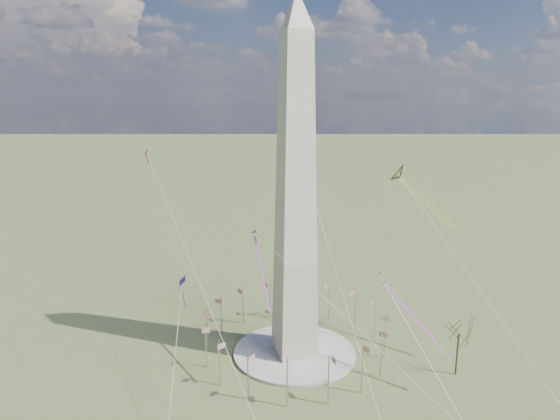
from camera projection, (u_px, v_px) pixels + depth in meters
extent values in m
plane|color=#455A2D|center=(294.00, 353.00, 147.44)|extent=(2000.00, 2000.00, 0.00)
cylinder|color=beige|center=(294.00, 352.00, 147.35)|extent=(36.00, 36.00, 0.80)
pyramid|color=silver|center=(297.00, 9.00, 126.08)|extent=(9.90, 9.90, 10.00)
cylinder|color=#B1B3B8|center=(375.00, 322.00, 153.36)|extent=(0.36, 0.36, 13.00)
cube|color=red|center=(373.00, 304.00, 153.39)|extent=(2.40, 0.08, 1.50)
cylinder|color=#B1B3B8|center=(355.00, 310.00, 162.08)|extent=(0.36, 0.36, 13.00)
cube|color=red|center=(352.00, 293.00, 161.87)|extent=(2.25, 0.99, 1.50)
cylinder|color=#B1B3B8|center=(329.00, 302.00, 168.35)|extent=(0.36, 0.36, 13.00)
cube|color=red|center=(326.00, 286.00, 167.76)|extent=(1.75, 1.75, 1.50)
cylinder|color=#B1B3B8|center=(300.00, 298.00, 171.21)|extent=(0.36, 0.36, 13.00)
cube|color=red|center=(296.00, 284.00, 170.16)|extent=(0.99, 2.25, 1.50)
cylinder|color=#B1B3B8|center=(270.00, 300.00, 170.24)|extent=(0.36, 0.36, 13.00)
cube|color=red|center=(267.00, 285.00, 168.69)|extent=(0.08, 2.40, 1.50)
cylinder|color=#B1B3B8|center=(243.00, 305.00, 165.57)|extent=(0.36, 0.36, 13.00)
cube|color=red|center=(240.00, 291.00, 163.59)|extent=(0.99, 2.25, 1.50)
cylinder|color=#B1B3B8|center=(221.00, 315.00, 157.93)|extent=(0.36, 0.36, 13.00)
cube|color=red|center=(218.00, 301.00, 155.63)|extent=(1.75, 1.75, 1.50)
cylinder|color=#B1B3B8|center=(208.00, 329.00, 148.46)|extent=(0.36, 0.36, 13.00)
cube|color=red|center=(206.00, 315.00, 146.02)|extent=(2.25, 0.99, 1.50)
cylinder|color=#B1B3B8|center=(206.00, 346.00, 138.62)|extent=(0.36, 0.36, 13.00)
cube|color=red|center=(206.00, 330.00, 136.23)|extent=(2.40, 0.08, 1.50)
cylinder|color=#B1B3B8|center=(219.00, 363.00, 129.90)|extent=(0.36, 0.36, 13.00)
cube|color=red|center=(222.00, 346.00, 127.74)|extent=(2.25, 0.99, 1.50)
cylinder|color=#B1B3B8|center=(248.00, 376.00, 123.63)|extent=(0.36, 0.36, 13.00)
cube|color=red|center=(252.00, 358.00, 121.85)|extent=(1.75, 1.75, 1.50)
cylinder|color=#B1B3B8|center=(287.00, 383.00, 120.76)|extent=(0.36, 0.36, 13.00)
cube|color=red|center=(293.00, 363.00, 119.46)|extent=(0.99, 2.25, 1.50)
cylinder|color=#B1B3B8|center=(328.00, 381.00, 121.74)|extent=(0.36, 0.36, 13.00)
cube|color=red|center=(334.00, 360.00, 120.93)|extent=(0.08, 2.40, 1.50)
cylinder|color=#B1B3B8|center=(362.00, 370.00, 126.40)|extent=(0.36, 0.36, 13.00)
cube|color=red|center=(366.00, 349.00, 126.03)|extent=(0.99, 2.25, 1.50)
cylinder|color=#B1B3B8|center=(381.00, 354.00, 134.05)|extent=(0.36, 0.36, 13.00)
cube|color=red|center=(383.00, 334.00, 133.99)|extent=(1.75, 1.75, 1.50)
cylinder|color=#B1B3B8|center=(385.00, 337.00, 143.52)|extent=(0.36, 0.36, 13.00)
cube|color=red|center=(385.00, 318.00, 143.60)|extent=(2.25, 0.99, 1.50)
cylinder|color=#46362A|center=(457.00, 354.00, 135.13)|extent=(0.49, 0.49, 11.92)
cube|color=orange|center=(428.00, 202.00, 145.52)|extent=(9.62, 15.30, 12.40)
cube|color=orange|center=(425.00, 203.00, 143.87)|extent=(9.62, 15.30, 12.40)
cube|color=#3C1A79|center=(182.00, 281.00, 134.13)|extent=(1.91, 3.09, 2.52)
cube|color=red|center=(183.00, 295.00, 135.06)|extent=(1.60, 3.01, 8.72)
cube|color=red|center=(416.00, 322.00, 129.92)|extent=(9.02, 18.96, 12.87)
cube|color=red|center=(262.00, 272.00, 129.82)|extent=(2.27, 21.34, 13.38)
cube|color=red|center=(407.00, 307.00, 149.35)|extent=(8.42, 19.28, 12.91)
cube|color=red|center=(146.00, 152.00, 155.40)|extent=(1.22, 1.93, 1.58)
cube|color=red|center=(147.00, 157.00, 155.79)|extent=(0.82, 1.33, 3.62)
cube|color=white|center=(286.00, 106.00, 171.23)|extent=(1.40, 1.35, 1.45)
cube|color=white|center=(286.00, 111.00, 171.58)|extent=(0.30, 1.26, 3.32)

